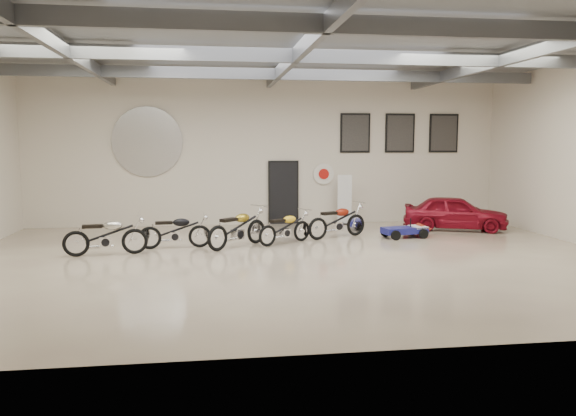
{
  "coord_description": "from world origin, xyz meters",
  "views": [
    {
      "loc": [
        -1.98,
        -13.01,
        2.78
      ],
      "look_at": [
        0.0,
        1.2,
        1.1
      ],
      "focal_mm": 35.0,
      "sensor_mm": 36.0,
      "label": 1
    }
  ],
  "objects": [
    {
      "name": "floor",
      "position": [
        0.0,
        0.0,
        0.0
      ],
      "size": [
        16.0,
        12.0,
        0.01
      ],
      "primitive_type": "cube",
      "color": "#C3B294",
      "rests_on": "ground"
    },
    {
      "name": "vintage_car",
      "position": [
        5.77,
        3.85,
        0.55
      ],
      "size": [
        2.39,
        3.48,
        1.1
      ],
      "primitive_type": "imported",
      "rotation": [
        0.0,
        0.0,
        1.2
      ],
      "color": "maroon",
      "rests_on": "floor"
    },
    {
      "name": "go_kart",
      "position": [
        3.78,
        2.63,
        0.29
      ],
      "size": [
        1.7,
        0.99,
        0.58
      ],
      "primitive_type": null,
      "rotation": [
        0.0,
        0.0,
        0.17
      ],
      "color": "navy",
      "rests_on": "floor"
    },
    {
      "name": "motorcycle_gold",
      "position": [
        -1.28,
        1.78,
        0.54
      ],
      "size": [
        1.96,
        1.86,
        1.07
      ],
      "primitive_type": null,
      "rotation": [
        0.0,
        0.0,
        0.74
      ],
      "color": "silver",
      "rests_on": "floor"
    },
    {
      "name": "motorcycle_black",
      "position": [
        -2.92,
        1.85,
        0.48
      ],
      "size": [
        1.88,
        0.68,
        0.96
      ],
      "primitive_type": null,
      "rotation": [
        0.0,
        0.0,
        0.06
      ],
      "color": "silver",
      "rests_on": "floor"
    },
    {
      "name": "banner_stand",
      "position": [
        2.54,
        5.5,
        0.88
      ],
      "size": [
        0.5,
        0.26,
        1.75
      ],
      "primitive_type": null,
      "rotation": [
        0.0,
        0.0,
        -0.15
      ],
      "color": "white",
      "rests_on": "floor"
    },
    {
      "name": "motorcycle_yellow",
      "position": [
        0.04,
        2.11,
        0.46
      ],
      "size": [
        1.8,
        1.45,
        0.93
      ],
      "primitive_type": null,
      "rotation": [
        0.0,
        0.0,
        0.58
      ],
      "color": "silver",
      "rests_on": "floor"
    },
    {
      "name": "ceiling",
      "position": [
        0.0,
        0.0,
        5.0
      ],
      "size": [
        16.0,
        12.0,
        0.01
      ],
      "primitive_type": "cube",
      "color": "slate",
      "rests_on": "back_wall"
    },
    {
      "name": "back_wall",
      "position": [
        0.0,
        6.0,
        2.5
      ],
      "size": [
        16.0,
        0.02,
        5.0
      ],
      "primitive_type": "cube",
      "color": "beige",
      "rests_on": "floor"
    },
    {
      "name": "motorcycle_silver",
      "position": [
        -4.56,
        1.14,
        0.51
      ],
      "size": [
        2.03,
        0.83,
        1.03
      ],
      "primitive_type": null,
      "rotation": [
        0.0,
        0.0,
        0.11
      ],
      "color": "silver",
      "rests_on": "floor"
    },
    {
      "name": "logo_plaque",
      "position": [
        -4.0,
        5.95,
        2.8
      ],
      "size": [
        2.3,
        0.06,
        1.16
      ],
      "primitive_type": null,
      "color": "silver",
      "rests_on": "back_wall"
    },
    {
      "name": "poster_left",
      "position": [
        3.0,
        5.96,
        3.1
      ],
      "size": [
        1.05,
        0.08,
        1.35
      ],
      "primitive_type": null,
      "color": "black",
      "rests_on": "back_wall"
    },
    {
      "name": "ceiling_beams",
      "position": [
        0.0,
        0.0,
        4.75
      ],
      "size": [
        15.8,
        11.8,
        0.32
      ],
      "primitive_type": null,
      "color": "slate",
      "rests_on": "ceiling"
    },
    {
      "name": "poster_right",
      "position": [
        6.2,
        5.96,
        3.1
      ],
      "size": [
        1.05,
        0.08,
        1.35
      ],
      "primitive_type": null,
      "color": "black",
      "rests_on": "back_wall"
    },
    {
      "name": "oil_sign",
      "position": [
        1.9,
        5.95,
        1.7
      ],
      "size": [
        0.72,
        0.1,
        0.72
      ],
      "primitive_type": null,
      "color": "white",
      "rests_on": "back_wall"
    },
    {
      "name": "door",
      "position": [
        0.5,
        5.95,
        1.05
      ],
      "size": [
        0.92,
        0.08,
        2.1
      ],
      "primitive_type": "cube",
      "color": "black",
      "rests_on": "back_wall"
    },
    {
      "name": "motorcycle_red",
      "position": [
        1.69,
        2.87,
        0.52
      ],
      "size": [
        2.07,
        1.4,
        1.04
      ],
      "primitive_type": null,
      "rotation": [
        0.0,
        0.0,
        0.43
      ],
      "color": "silver",
      "rests_on": "floor"
    },
    {
      "name": "poster_mid",
      "position": [
        4.6,
        5.96,
        3.1
      ],
      "size": [
        1.05,
        0.08,
        1.35
      ],
      "primitive_type": null,
      "color": "black",
      "rests_on": "back_wall"
    }
  ]
}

